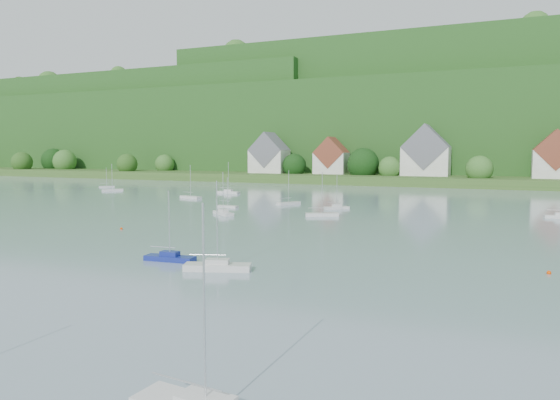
% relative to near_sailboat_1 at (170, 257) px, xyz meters
% --- Properties ---
extents(far_shore_strip, '(600.00, 60.00, 3.00)m').
position_rel_near_sailboat_1_xyz_m(far_shore_strip, '(1.97, 154.56, 1.08)').
color(far_shore_strip, '#335821').
rests_on(far_shore_strip, ground).
extents(forested_ridge, '(620.00, 181.22, 69.89)m').
position_rel_near_sailboat_1_xyz_m(forested_ridge, '(2.37, 223.13, 22.47)').
color(forested_ridge, '#164516').
rests_on(forested_ridge, ground).
extents(village_building_0, '(14.00, 10.40, 16.00)m').
position_rel_near_sailboat_1_xyz_m(village_building_0, '(-53.03, 141.56, 9.09)').
color(village_building_0, beige).
rests_on(village_building_0, far_shore_strip).
extents(village_building_1, '(12.00, 9.36, 14.00)m').
position_rel_near_sailboat_1_xyz_m(village_building_1, '(-28.03, 143.56, 8.33)').
color(village_building_1, beige).
rests_on(village_building_1, far_shore_strip).
extents(village_building_2, '(16.00, 11.44, 18.00)m').
position_rel_near_sailboat_1_xyz_m(village_building_2, '(6.97, 142.56, 9.85)').
color(village_building_2, beige).
rests_on(village_building_2, far_shore_strip).
extents(village_building_3, '(13.00, 10.40, 15.50)m').
position_rel_near_sailboat_1_xyz_m(village_building_3, '(46.97, 140.56, 9.01)').
color(village_building_3, beige).
rests_on(village_building_3, far_shore_strip).
extents(near_sailboat_1, '(5.72, 2.06, 7.56)m').
position_rel_near_sailboat_1_xyz_m(near_sailboat_1, '(0.00, 0.00, 0.00)').
color(near_sailboat_1, navy).
rests_on(near_sailboat_1, ground).
extents(near_sailboat_3, '(6.82, 3.91, 8.88)m').
position_rel_near_sailboat_1_xyz_m(near_sailboat_3, '(6.94, -1.82, 0.04)').
color(near_sailboat_3, silver).
rests_on(near_sailboat_3, ground).
extents(mooring_buoy_2, '(0.43, 0.43, 0.43)m').
position_rel_near_sailboat_1_xyz_m(mooring_buoy_2, '(36.94, 9.53, -0.42)').
color(mooring_buoy_2, '#F54200').
rests_on(mooring_buoy_2, ground).
extents(mooring_buoy_3, '(0.40, 0.40, 0.40)m').
position_rel_near_sailboat_1_xyz_m(mooring_buoy_3, '(-19.97, 15.82, -0.42)').
color(mooring_buoy_3, '#F54200').
rests_on(mooring_buoy_3, ground).
extents(far_sailboat_cluster, '(183.88, 60.59, 8.71)m').
position_rel_near_sailboat_1_xyz_m(far_sailboat_cluster, '(17.73, 67.96, -0.05)').
color(far_sailboat_cluster, silver).
rests_on(far_sailboat_cluster, ground).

